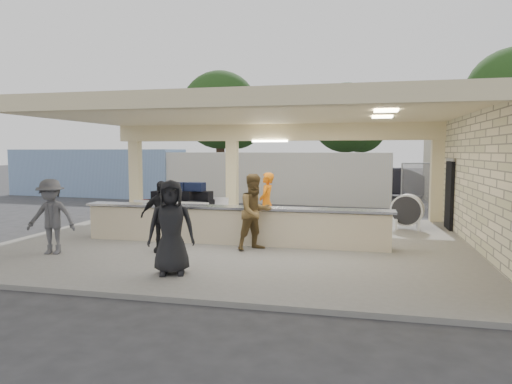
% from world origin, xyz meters
% --- Properties ---
extents(ground, '(120.00, 120.00, 0.00)m').
position_xyz_m(ground, '(0.00, 0.00, 0.00)').
color(ground, '#29292C').
rests_on(ground, ground).
extents(pavilion, '(12.01, 10.00, 3.55)m').
position_xyz_m(pavilion, '(0.21, 0.66, 1.35)').
color(pavilion, slate).
rests_on(pavilion, ground).
extents(baggage_counter, '(8.20, 0.58, 0.98)m').
position_xyz_m(baggage_counter, '(0.00, -0.50, 0.59)').
color(baggage_counter, beige).
rests_on(baggage_counter, pavilion).
extents(luggage_cart, '(2.62, 1.77, 1.45)m').
position_xyz_m(luggage_cart, '(-2.21, 1.34, 0.88)').
color(luggage_cart, silver).
rests_on(luggage_cart, pavilion).
extents(drum_fan, '(1.04, 0.60, 1.09)m').
position_xyz_m(drum_fan, '(4.66, 2.81, 0.68)').
color(drum_fan, silver).
rests_on(drum_fan, pavilion).
extents(baggage_handler, '(0.40, 0.68, 1.80)m').
position_xyz_m(baggage_handler, '(0.59, 1.06, 1.00)').
color(baggage_handler, orange).
rests_on(baggage_handler, pavilion).
extents(passenger_a, '(0.93, 0.92, 1.87)m').
position_xyz_m(passenger_a, '(0.75, -1.10, 1.03)').
color(passenger_a, brown).
rests_on(passenger_a, pavilion).
extents(passenger_b, '(1.05, 0.55, 1.71)m').
position_xyz_m(passenger_b, '(-1.39, -1.81, 0.96)').
color(passenger_b, black).
rests_on(passenger_b, pavilion).
extents(passenger_c, '(1.19, 0.60, 1.77)m').
position_xyz_m(passenger_c, '(-3.81, -2.61, 0.98)').
color(passenger_c, '#4B4B50').
rests_on(passenger_c, pavilion).
extents(passenger_d, '(0.98, 0.66, 1.86)m').
position_xyz_m(passenger_d, '(-0.35, -3.64, 1.03)').
color(passenger_d, black).
rests_on(passenger_d, pavilion).
extents(car_white_a, '(4.92, 3.64, 1.27)m').
position_xyz_m(car_white_a, '(8.00, 13.90, 0.64)').
color(car_white_a, silver).
rests_on(car_white_a, ground).
extents(car_dark, '(4.90, 1.93, 1.61)m').
position_xyz_m(car_dark, '(5.58, 14.04, 0.80)').
color(car_dark, black).
rests_on(car_dark, ground).
extents(container_white, '(11.48, 3.12, 2.46)m').
position_xyz_m(container_white, '(-0.98, 10.45, 1.23)').
color(container_white, '#BABAB6').
rests_on(container_white, ground).
extents(container_blue, '(10.21, 3.18, 2.61)m').
position_xyz_m(container_blue, '(-11.36, 11.22, 1.31)').
color(container_blue, '#7A99C4').
rests_on(container_blue, ground).
extents(tree_left, '(6.60, 6.30, 9.00)m').
position_xyz_m(tree_left, '(-7.68, 24.16, 5.59)').
color(tree_left, '#382619').
rests_on(tree_left, ground).
extents(tree_mid, '(6.00, 5.60, 8.00)m').
position_xyz_m(tree_mid, '(2.32, 26.16, 4.96)').
color(tree_mid, '#382619').
rests_on(tree_mid, ground).
extents(adjacent_building, '(6.00, 8.00, 3.20)m').
position_xyz_m(adjacent_building, '(9.50, 10.00, 1.60)').
color(adjacent_building, '#B7B092').
rests_on(adjacent_building, ground).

